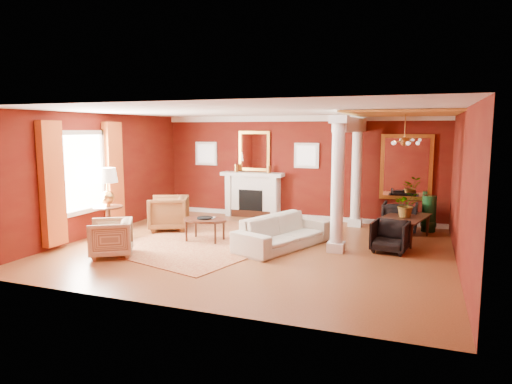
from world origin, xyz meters
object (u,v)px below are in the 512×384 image
at_px(armchair_leopard, 169,211).
at_px(side_table, 107,191).
at_px(dining_table, 406,222).
at_px(armchair_stripe, 111,236).
at_px(sofa, 283,227).
at_px(coffee_table, 205,221).

distance_m(armchair_leopard, side_table, 1.68).
bearing_deg(dining_table, armchair_stripe, 135.98).
height_order(sofa, dining_table, sofa).
distance_m(sofa, armchair_leopard, 3.28).
height_order(sofa, coffee_table, sofa).
xyz_separation_m(sofa, coffee_table, (-1.82, -0.07, 0.02)).
distance_m(coffee_table, dining_table, 4.57).
bearing_deg(side_table, dining_table, 19.33).
bearing_deg(dining_table, armchair_leopard, 113.13).
distance_m(armchair_leopard, armchair_stripe, 2.52).
bearing_deg(armchair_stripe, dining_table, 89.79).
relative_size(sofa, coffee_table, 2.27).
relative_size(armchair_leopard, side_table, 0.58).
bearing_deg(side_table, armchair_leopard, 59.22).
distance_m(armchair_leopard, coffee_table, 1.57).
relative_size(sofa, armchair_leopard, 2.45).
bearing_deg(sofa, coffee_table, 113.95).
distance_m(armchair_leopard, dining_table, 5.72).
distance_m(sofa, side_table, 4.11).
bearing_deg(armchair_stripe, coffee_table, 113.59).
bearing_deg(side_table, coffee_table, 15.29).
height_order(armchair_leopard, side_table, side_table).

